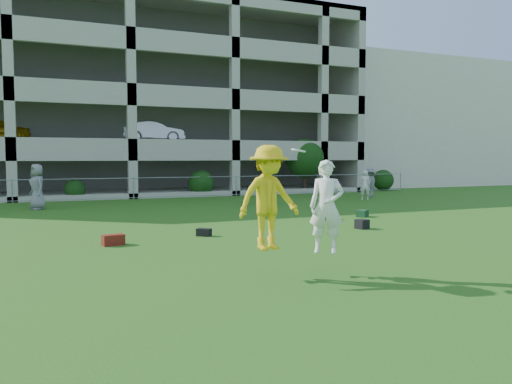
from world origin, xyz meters
name	(u,v)px	position (x,y,z in m)	size (l,w,h in m)	color
ground	(282,273)	(0.00, 0.00, 0.00)	(100.00, 100.00, 0.00)	#235114
stucco_building	(382,127)	(23.00, 28.00, 5.00)	(16.00, 14.00, 10.00)	beige
bystander_c	(37,187)	(-4.74, 14.99, 1.00)	(0.98, 0.64, 2.00)	gray
bystander_d	(267,185)	(5.40, 13.11, 0.96)	(1.78, 0.57, 1.92)	navy
bystander_e	(365,185)	(11.30, 13.53, 0.80)	(0.59, 0.38, 1.61)	silver
bystander_f	(371,183)	(12.81, 15.14, 0.83)	(1.08, 0.62, 1.67)	slate
bag_red_a	(113,240)	(-2.71, 4.52, 0.14)	(0.55, 0.30, 0.28)	#57160F
bag_black_b	(204,232)	(-0.09, 5.09, 0.11)	(0.40, 0.25, 0.22)	black
bag_green_c	(362,213)	(6.90, 7.31, 0.13)	(0.50, 0.35, 0.26)	#153A22
crate_d	(362,224)	(5.02, 4.59, 0.15)	(0.35, 0.35, 0.30)	black
bag_black_e	(324,215)	(5.08, 7.12, 0.15)	(0.60, 0.30, 0.30)	black
frisbee_contest	(282,199)	(-0.16, -0.33, 1.50)	(2.21, 0.98, 2.07)	yellow
parking_garage	(113,104)	(-0.01, 27.70, 6.01)	(30.00, 14.00, 12.00)	#9E998C
fence	(134,188)	(0.00, 19.00, 0.61)	(36.06, 0.06, 1.20)	gray
shrub_row	(210,170)	(4.59, 19.70, 1.51)	(34.38, 2.52, 3.50)	#163D11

